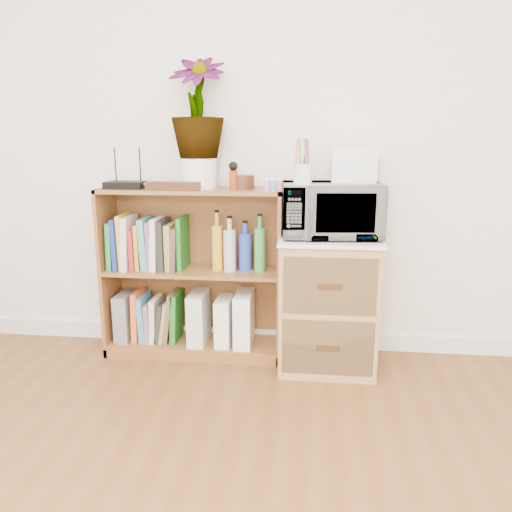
# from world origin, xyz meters

# --- Properties ---
(skirting_board) EXTENTS (4.00, 0.02, 0.10)m
(skirting_board) POSITION_xyz_m (0.00, 2.24, 0.05)
(skirting_board) COLOR white
(skirting_board) RESTS_ON ground
(bookshelf) EXTENTS (1.00, 0.30, 0.95)m
(bookshelf) POSITION_xyz_m (-0.35, 2.10, 0.47)
(bookshelf) COLOR brown
(bookshelf) RESTS_ON ground
(wicker_unit) EXTENTS (0.50, 0.45, 0.70)m
(wicker_unit) POSITION_xyz_m (0.40, 2.02, 0.35)
(wicker_unit) COLOR #9E7542
(wicker_unit) RESTS_ON ground
(microwave) EXTENTS (0.53, 0.38, 0.28)m
(microwave) POSITION_xyz_m (0.40, 2.02, 0.86)
(microwave) COLOR silver
(microwave) RESTS_ON wicker_unit
(pen_cup) EXTENTS (0.09, 0.09, 0.10)m
(pen_cup) POSITION_xyz_m (0.25, 1.93, 1.04)
(pen_cup) COLOR silver
(pen_cup) RESTS_ON microwave
(small_appliance) EXTENTS (0.22, 0.18, 0.17)m
(small_appliance) POSITION_xyz_m (0.51, 2.08, 1.08)
(small_appliance) COLOR white
(small_appliance) RESTS_ON microwave
(router) EXTENTS (0.21, 0.14, 0.04)m
(router) POSITION_xyz_m (-0.71, 2.08, 0.97)
(router) COLOR black
(router) RESTS_ON bookshelf
(white_bowl) EXTENTS (0.13, 0.13, 0.03)m
(white_bowl) POSITION_xyz_m (-0.53, 2.07, 0.97)
(white_bowl) COLOR silver
(white_bowl) RESTS_ON bookshelf
(plant_pot) EXTENTS (0.19, 0.19, 0.16)m
(plant_pot) POSITION_xyz_m (-0.31, 2.12, 1.03)
(plant_pot) COLOR white
(plant_pot) RESTS_ON bookshelf
(potted_plant) EXTENTS (0.29, 0.29, 0.52)m
(potted_plant) POSITION_xyz_m (-0.31, 2.12, 1.37)
(potted_plant) COLOR #367930
(potted_plant) RESTS_ON plant_pot
(trinket_box) EXTENTS (0.28, 0.07, 0.05)m
(trinket_box) POSITION_xyz_m (-0.42, 2.00, 0.97)
(trinket_box) COLOR #36210E
(trinket_box) RESTS_ON bookshelf
(kokeshi_doll) EXTENTS (0.04, 0.04, 0.10)m
(kokeshi_doll) POSITION_xyz_m (-0.11, 2.06, 1.00)
(kokeshi_doll) COLOR maroon
(kokeshi_doll) RESTS_ON bookshelf
(wooden_bowl) EXTENTS (0.13, 0.13, 0.07)m
(wooden_bowl) POSITION_xyz_m (-0.07, 2.11, 0.99)
(wooden_bowl) COLOR #341D0E
(wooden_bowl) RESTS_ON bookshelf
(paint_jars) EXTENTS (0.11, 0.04, 0.05)m
(paint_jars) POSITION_xyz_m (0.11, 2.01, 0.98)
(paint_jars) COLOR #CB707A
(paint_jars) RESTS_ON bookshelf
(file_box) EXTENTS (0.08, 0.22, 0.27)m
(file_box) POSITION_xyz_m (-0.76, 2.10, 0.21)
(file_box) COLOR slate
(file_box) RESTS_ON bookshelf
(magazine_holder_left) EXTENTS (0.09, 0.24, 0.29)m
(magazine_holder_left) POSITION_xyz_m (-0.33, 2.09, 0.22)
(magazine_holder_left) COLOR silver
(magazine_holder_left) RESTS_ON bookshelf
(magazine_holder_mid) EXTENTS (0.08, 0.21, 0.27)m
(magazine_holder_mid) POSITION_xyz_m (-0.18, 2.09, 0.20)
(magazine_holder_mid) COLOR white
(magazine_holder_mid) RESTS_ON bookshelf
(magazine_holder_right) EXTENTS (0.10, 0.24, 0.30)m
(magazine_holder_right) POSITION_xyz_m (-0.06, 2.09, 0.22)
(magazine_holder_right) COLOR white
(magazine_holder_right) RESTS_ON bookshelf
(cookbooks) EXTENTS (0.42, 0.20, 0.30)m
(cookbooks) POSITION_xyz_m (-0.60, 2.10, 0.64)
(cookbooks) COLOR #22813A
(cookbooks) RESTS_ON bookshelf
(liquor_bottles) EXTENTS (0.30, 0.07, 0.32)m
(liquor_bottles) POSITION_xyz_m (-0.10, 2.10, 0.65)
(liquor_bottles) COLOR gold
(liquor_bottles) RESTS_ON bookshelf
(lower_books) EXTENTS (0.27, 0.19, 0.29)m
(lower_books) POSITION_xyz_m (-0.57, 2.10, 0.20)
(lower_books) COLOR orange
(lower_books) RESTS_ON bookshelf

